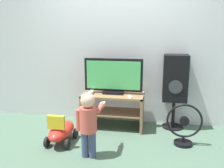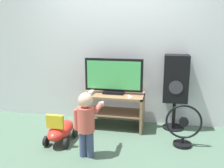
% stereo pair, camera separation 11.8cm
% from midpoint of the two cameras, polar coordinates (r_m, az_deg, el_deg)
% --- Properties ---
extents(ground_plane, '(16.00, 16.00, 0.00)m').
position_cam_midpoint_polar(ground_plane, '(3.83, 0.43, -11.05)').
color(ground_plane, '#4C6B56').
extents(wall_back, '(10.00, 0.06, 2.60)m').
position_cam_midpoint_polar(wall_back, '(4.07, 2.10, 9.32)').
color(wall_back, silver).
rests_on(wall_back, ground_plane).
extents(tv_stand, '(0.95, 0.50, 0.54)m').
position_cam_midpoint_polar(tv_stand, '(3.93, 1.16, -4.94)').
color(tv_stand, '#93704C').
rests_on(tv_stand, ground_plane).
extents(television, '(0.90, 0.20, 0.55)m').
position_cam_midpoint_polar(television, '(3.84, 1.26, 1.72)').
color(television, black).
rests_on(television, tv_stand).
extents(game_console, '(0.05, 0.19, 0.05)m').
position_cam_midpoint_polar(game_console, '(3.85, -3.94, -2.00)').
color(game_console, white).
rests_on(game_console, tv_stand).
extents(remote_primary, '(0.09, 0.13, 0.03)m').
position_cam_midpoint_polar(remote_primary, '(3.68, 5.05, -2.94)').
color(remote_primary, white).
rests_on(remote_primary, tv_stand).
extents(child, '(0.31, 0.46, 0.81)m').
position_cam_midpoint_polar(child, '(3.01, -4.75, -8.11)').
color(child, '#3F4C72').
rests_on(child, ground_plane).
extents(speaker_tower, '(0.37, 0.33, 1.15)m').
position_cam_midpoint_polar(speaker_tower, '(3.90, 15.22, 0.79)').
color(speaker_tower, black).
rests_on(speaker_tower, ground_plane).
extents(floor_fan, '(0.47, 0.24, 0.57)m').
position_cam_midpoint_polar(floor_fan, '(3.48, 16.94, -9.54)').
color(floor_fan, black).
rests_on(floor_fan, ground_plane).
extents(ride_on_toy, '(0.32, 0.61, 0.44)m').
position_cam_midpoint_polar(ride_on_toy, '(3.54, -10.73, -10.33)').
color(ride_on_toy, red).
rests_on(ride_on_toy, ground_plane).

